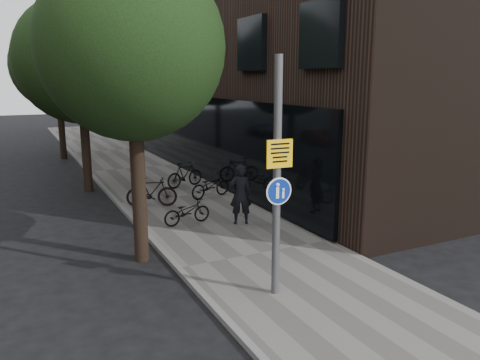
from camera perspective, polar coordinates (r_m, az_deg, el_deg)
ground at (r=9.79m, az=11.04°, el=-15.88°), size 120.00×120.00×0.00m
sidewalk at (r=18.27m, az=-7.63°, el=-2.18°), size 4.50×60.00×0.12m
curb_edge at (r=17.70m, az=-14.54°, el=-2.92°), size 0.15×60.00×0.13m
building_right_dark_brick at (r=32.25m, az=-0.71°, el=20.14°), size 12.00×40.00×18.00m
street_tree_near at (r=11.78m, az=-12.80°, el=14.53°), size 4.40×4.40×7.50m
street_tree_mid at (r=20.13m, az=-18.78°, el=13.15°), size 5.00×5.00×7.80m
street_tree_far at (r=29.06m, az=-21.32°, el=12.50°), size 5.00×5.00×7.80m
signpost at (r=9.47m, az=4.52°, el=0.18°), size 0.57×0.16×4.92m
pedestrian at (r=14.53m, az=0.06°, el=-1.77°), size 0.80×0.67×1.88m
parked_bike_facade_near at (r=17.89m, az=-3.64°, el=-0.69°), size 1.85×1.04×0.92m
parked_bike_facade_far at (r=19.69m, az=-6.74°, el=0.66°), size 1.83×0.98×1.06m
parked_bike_curb_near at (r=14.70m, az=-6.48°, el=-3.83°), size 1.60×0.70×0.81m
parked_bike_curb_far at (r=16.86m, az=-10.72°, el=-1.42°), size 1.85×1.08×1.07m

